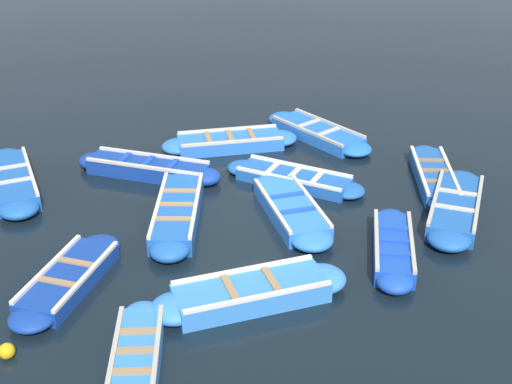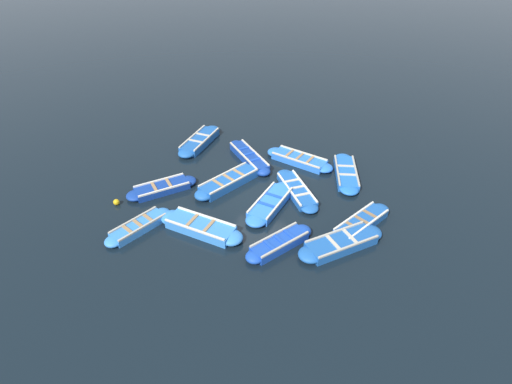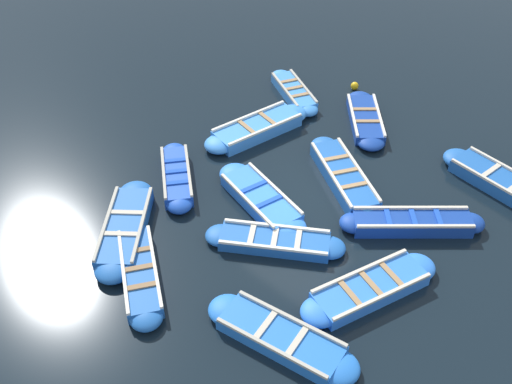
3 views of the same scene
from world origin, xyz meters
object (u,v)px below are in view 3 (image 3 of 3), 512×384
object	(u,v)px
boat_broadside	(125,228)
boat_outer_left	(502,183)
boat_near_quay	(294,92)
boat_outer_right	(140,273)
boat_bow_out	(177,176)
boat_centre	(370,289)
boat_end_of_row	(261,199)
boat_far_corner	(281,338)
boat_alongside	(412,223)
buoy_orange_near	(355,86)
boat_tucked	(257,128)
boat_stern_in	(275,241)
boat_mid_row	(344,177)
boat_inner_gap	(365,119)

from	to	relation	value
boat_broadside	boat_outer_left	distance (m)	10.56
boat_near_quay	boat_outer_right	bearing A→B (deg)	-73.39
boat_bow_out	boat_centre	bearing A→B (deg)	3.42
boat_end_of_row	boat_outer_right	bearing A→B (deg)	-94.67
boat_far_corner	boat_alongside	bearing A→B (deg)	88.21
boat_bow_out	boat_alongside	bearing A→B (deg)	26.38
boat_centre	buoy_orange_near	size ratio (longest dim) A/B	13.80
boat_end_of_row	boat_tucked	bearing A→B (deg)	134.86
boat_tucked	boat_stern_in	world-z (taller)	boat_tucked
boat_far_corner	boat_mid_row	distance (m)	5.80
boat_centre	boat_stern_in	size ratio (longest dim) A/B	1.11
boat_tucked	boat_stern_in	bearing A→B (deg)	-41.72
boat_outer_left	buoy_orange_near	distance (m)	6.40
boat_tucked	boat_outer_left	distance (m)	7.44
boat_outer_left	boat_alongside	bearing A→B (deg)	-107.28
boat_centre	buoy_orange_near	world-z (taller)	boat_centre
boat_broadside	boat_centre	distance (m)	6.43
boat_tucked	boat_bow_out	distance (m)	3.32
boat_outer_right	boat_inner_gap	xyz separation A→B (m)	(0.15, 9.14, -0.01)
boat_inner_gap	boat_alongside	xyz separation A→B (m)	(3.73, -3.16, 0.03)
boat_alongside	boat_broadside	bearing A→B (deg)	-135.28
boat_broadside	boat_centre	bearing A→B (deg)	24.98
boat_inner_gap	boat_far_corner	distance (m)	8.95
boat_inner_gap	boat_stern_in	bearing A→B (deg)	-76.07
boat_bow_out	boat_outer_left	xyz separation A→B (m)	(6.96, 6.12, 0.01)
boat_inner_gap	boat_outer_right	bearing A→B (deg)	-90.93
boat_outer_right	boat_bow_out	xyz separation A→B (m)	(-2.10, 3.01, 0.01)
boat_inner_gap	boat_far_corner	xyz separation A→B (m)	(3.57, -8.21, -0.00)
boat_inner_gap	boat_outer_left	xyz separation A→B (m)	(4.71, -0.01, 0.03)
boat_end_of_row	boat_mid_row	size ratio (longest dim) A/B	0.97
boat_inner_gap	boat_bow_out	distance (m)	6.53
buoy_orange_near	boat_tucked	bearing A→B (deg)	-98.88
boat_tucked	boat_broadside	world-z (taller)	boat_tucked
boat_broadside	boat_outer_left	xyz separation A→B (m)	(6.33, 8.45, 0.00)
boat_outer_left	boat_stern_in	bearing A→B (deg)	-117.68
boat_tucked	buoy_orange_near	xyz separation A→B (m)	(0.67, 4.31, -0.06)
boat_inner_gap	boat_stern_in	world-z (taller)	boat_inner_gap
boat_centre	boat_alongside	distance (m)	2.63
boat_stern_in	boat_broadside	bearing A→B (deg)	-143.09
boat_outer_left	buoy_orange_near	xyz separation A→B (m)	(-6.22, 1.51, -0.05)
boat_broadside	boat_far_corner	distance (m)	5.20
boat_outer_right	boat_stern_in	xyz separation A→B (m)	(1.66, 3.04, -0.02)
boat_near_quay	buoy_orange_near	world-z (taller)	boat_near_quay
boat_broadside	boat_stern_in	xyz separation A→B (m)	(3.13, 2.35, -0.04)
boat_broadside	buoy_orange_near	bearing A→B (deg)	89.39
boat_outer_right	boat_bow_out	size ratio (longest dim) A/B	1.16
boat_outer_right	boat_outer_left	distance (m)	10.35
boat_stern_in	boat_bow_out	bearing A→B (deg)	-179.63
boat_inner_gap	buoy_orange_near	size ratio (longest dim) A/B	10.91
boat_near_quay	boat_far_corner	bearing A→B (deg)	-51.16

